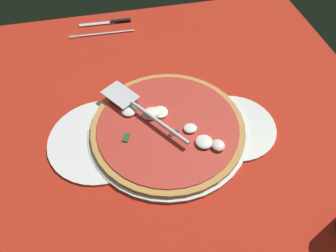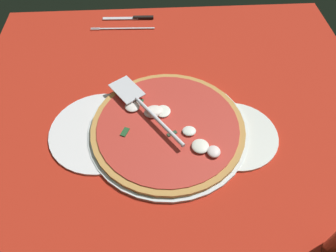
{
  "view_description": "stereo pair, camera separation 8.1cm",
  "coord_description": "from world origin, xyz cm",
  "px_view_note": "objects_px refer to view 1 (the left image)",
  "views": [
    {
      "loc": [
        13.24,
        51.49,
        65.29
      ],
      "look_at": [
        2.22,
        1.42,
        2.22
      ],
      "focal_mm": 34.62,
      "sensor_mm": 36.0,
      "label": 1
    },
    {
      "loc": [
        5.2,
        52.6,
        65.29
      ],
      "look_at": [
        2.22,
        1.42,
        2.22
      ],
      "focal_mm": 34.62,
      "sensor_mm": 36.0,
      "label": 2
    }
  ],
  "objects_px": {
    "dinner_plate_right": "(101,140)",
    "place_setting_near": "(106,29)",
    "dinner_plate_left": "(234,127)",
    "pizza_server": "(140,109)",
    "pizza": "(168,127)"
  },
  "relations": [
    {
      "from": "pizza",
      "to": "pizza_server",
      "type": "relative_size",
      "value": 1.53
    },
    {
      "from": "dinner_plate_right",
      "to": "pizza",
      "type": "relative_size",
      "value": 0.67
    },
    {
      "from": "pizza",
      "to": "place_setting_near",
      "type": "xyz_separation_m",
      "value": [
        0.11,
        -0.48,
        -0.02
      ]
    },
    {
      "from": "place_setting_near",
      "to": "dinner_plate_left",
      "type": "bearing_deg",
      "value": 120.96
    },
    {
      "from": "dinner_plate_right",
      "to": "pizza",
      "type": "distance_m",
      "value": 0.17
    },
    {
      "from": "dinner_plate_left",
      "to": "pizza_server",
      "type": "xyz_separation_m",
      "value": [
        0.23,
        -0.08,
        0.04
      ]
    },
    {
      "from": "dinner_plate_left",
      "to": "place_setting_near",
      "type": "bearing_deg",
      "value": -61.19
    },
    {
      "from": "pizza_server",
      "to": "dinner_plate_left",
      "type": "bearing_deg",
      "value": -144.27
    },
    {
      "from": "dinner_plate_left",
      "to": "pizza",
      "type": "distance_m",
      "value": 0.17
    },
    {
      "from": "dinner_plate_left",
      "to": "pizza_server",
      "type": "relative_size",
      "value": 0.85
    },
    {
      "from": "dinner_plate_right",
      "to": "place_setting_near",
      "type": "height_order",
      "value": "place_setting_near"
    },
    {
      "from": "dinner_plate_right",
      "to": "place_setting_near",
      "type": "relative_size",
      "value": 1.18
    },
    {
      "from": "pizza",
      "to": "dinner_plate_right",
      "type": "bearing_deg",
      "value": -2.09
    },
    {
      "from": "pizza",
      "to": "pizza_server",
      "type": "xyz_separation_m",
      "value": [
        0.06,
        -0.05,
        0.02
      ]
    },
    {
      "from": "dinner_plate_left",
      "to": "pizza",
      "type": "bearing_deg",
      "value": -8.9
    }
  ]
}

